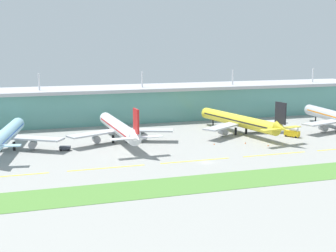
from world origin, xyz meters
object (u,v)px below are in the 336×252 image
at_px(airliner_near_middle, 119,128).
at_px(safety_cone_left_wingtip, 245,143).
at_px(safety_cone_nose_front, 268,145).
at_px(airliner_far_middle, 239,121).
at_px(pushback_tug, 65,148).
at_px(safety_cone_right_wingtip, 214,144).
at_px(fuel_truck, 292,132).
at_px(airliner_nearest, 6,135).

relative_size(airliner_near_middle, safety_cone_left_wingtip, 93.39).
bearing_deg(safety_cone_left_wingtip, safety_cone_nose_front, -45.08).
xyz_separation_m(airliner_far_middle, safety_cone_left_wingtip, (-7.33, -21.17, -6.10)).
bearing_deg(pushback_tug, safety_cone_nose_front, -11.95).
bearing_deg(safety_cone_nose_front, safety_cone_right_wingtip, 155.83).
bearing_deg(airliner_near_middle, safety_cone_nose_front, -24.76).
bearing_deg(fuel_truck, safety_cone_right_wingtip, -174.46).
xyz_separation_m(airliner_near_middle, safety_cone_right_wingtip, (38.68, -18.11, -6.10)).
xyz_separation_m(airliner_far_middle, safety_cone_right_wingtip, (-21.37, -18.89, -6.10)).
xyz_separation_m(airliner_nearest, pushback_tug, (23.05, -8.44, -5.34)).
distance_m(airliner_nearest, airliner_far_middle, 108.09).
xyz_separation_m(airliner_near_middle, pushback_tug, (-24.97, -9.68, -5.35)).
relative_size(airliner_far_middle, safety_cone_left_wingtip, 94.70).
distance_m(pushback_tug, safety_cone_nose_front, 86.82).
xyz_separation_m(airliner_near_middle, safety_cone_left_wingtip, (52.71, -20.39, -6.10)).
distance_m(fuel_truck, safety_cone_nose_front, 24.88).
relative_size(fuel_truck, safety_cone_right_wingtip, 10.71).
relative_size(airliner_nearest, airliner_far_middle, 0.91).
height_order(pushback_tug, safety_cone_right_wingtip, pushback_tug).
bearing_deg(airliner_near_middle, airliner_nearest, -178.52).
relative_size(airliner_near_middle, fuel_truck, 8.72).
distance_m(pushback_tug, fuel_truck, 105.76).
distance_m(airliner_far_middle, pushback_tug, 85.83).
bearing_deg(airliner_nearest, fuel_truck, -5.68).
distance_m(airliner_near_middle, safety_cone_right_wingtip, 43.14).
height_order(fuel_truck, safety_cone_right_wingtip, fuel_truck).
xyz_separation_m(airliner_far_middle, safety_cone_nose_front, (-0.08, -28.44, -6.10)).
bearing_deg(safety_cone_nose_front, airliner_near_middle, 155.24).
relative_size(airliner_near_middle, safety_cone_nose_front, 93.39).
bearing_deg(airliner_near_middle, airliner_far_middle, 0.75).
relative_size(airliner_nearest, fuel_truck, 8.08).
height_order(pushback_tug, fuel_truck, fuel_truck).
relative_size(safety_cone_left_wingtip, safety_cone_right_wingtip, 1.00).
height_order(airliner_nearest, airliner_near_middle, same).
bearing_deg(airliner_near_middle, safety_cone_right_wingtip, -25.08).
xyz_separation_m(airliner_nearest, fuel_truck, (128.71, -12.79, -4.18)).
height_order(fuel_truck, safety_cone_nose_front, fuel_truck).
distance_m(airliner_near_middle, pushback_tug, 27.31).
xyz_separation_m(airliner_far_middle, pushback_tug, (-85.02, -10.47, -5.35)).
bearing_deg(airliner_far_middle, pushback_tug, -172.98).
bearing_deg(airliner_nearest, safety_cone_right_wingtip, -11.01).
xyz_separation_m(pushback_tug, safety_cone_nose_front, (84.93, -17.97, -0.75)).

